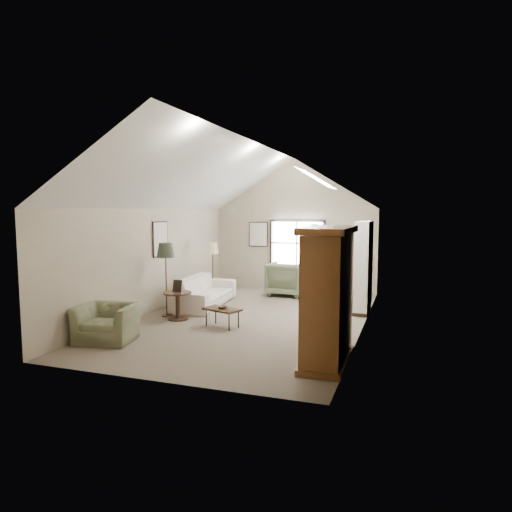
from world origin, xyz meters
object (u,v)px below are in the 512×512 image
(armoire, at_px, (328,296))
(coffee_table, at_px, (222,318))
(side_table, at_px, (178,306))
(sofa, at_px, (204,291))
(side_chair, at_px, (323,282))
(armchair_far, at_px, (287,279))
(armchair_near, at_px, (107,323))

(armoire, distance_m, coffee_table, 3.06)
(side_table, bearing_deg, sofa, 93.58)
(sofa, distance_m, side_table, 1.60)
(side_chair, bearing_deg, armchair_far, 136.79)
(armchair_near, xyz_separation_m, armchair_far, (2.01, 5.55, 0.13))
(sofa, distance_m, armchair_near, 3.54)
(sofa, xyz_separation_m, armchair_near, (-0.35, -3.52, -0.02))
(armoire, distance_m, armchair_far, 5.88)
(side_table, bearing_deg, armchair_near, -103.07)
(coffee_table, bearing_deg, armchair_near, -135.42)
(armchair_far, height_order, side_chair, side_chair)
(side_table, distance_m, side_chair, 4.09)
(armoire, relative_size, coffee_table, 2.80)
(armchair_near, bearing_deg, armoire, -9.39)
(armchair_near, height_order, coffee_table, armchair_near)
(armoire, distance_m, armchair_near, 4.22)
(armoire, height_order, side_table, armoire)
(armchair_near, bearing_deg, coffee_table, 33.71)
(coffee_table, xyz_separation_m, side_table, (-1.21, 0.29, 0.11))
(armchair_near, height_order, side_table, armchair_near)
(coffee_table, height_order, side_table, side_table)
(armchair_far, relative_size, side_table, 1.66)
(sofa, xyz_separation_m, side_table, (0.10, -1.60, -0.05))
(side_chair, bearing_deg, armchair_near, -138.92)
(armoire, distance_m, side_table, 4.20)
(coffee_table, bearing_deg, armoire, -31.41)
(armchair_far, relative_size, coffee_table, 1.33)
(armchair_near, height_order, side_chair, side_chair)
(armoire, distance_m, side_chair, 4.98)
(armchair_far, xyz_separation_m, coffee_table, (-0.35, -3.92, -0.28))
(armchair_far, height_order, coffee_table, armchair_far)
(sofa, bearing_deg, armchair_near, 169.62)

